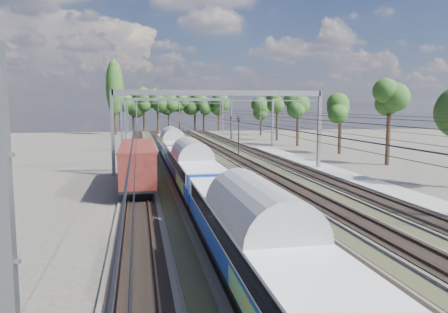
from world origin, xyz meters
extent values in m
plane|color=#47423A|center=(0.00, 0.00, 0.00)|extent=(220.00, 220.00, 0.00)
cube|color=#47423A|center=(-9.00, 45.00, 0.07)|extent=(3.00, 130.00, 0.15)
cube|color=black|center=(-9.00, 45.00, 0.17)|extent=(2.50, 130.00, 0.06)
cube|color=#473326|center=(-9.72, 45.00, 0.27)|extent=(0.08, 130.00, 0.14)
cube|color=#473326|center=(-8.28, 45.00, 0.27)|extent=(0.08, 130.00, 0.14)
cube|color=#47423A|center=(-4.50, 45.00, 0.07)|extent=(3.00, 130.00, 0.15)
cube|color=black|center=(-4.50, 45.00, 0.17)|extent=(2.50, 130.00, 0.06)
cube|color=#473326|center=(-5.22, 45.00, 0.27)|extent=(0.08, 130.00, 0.14)
cube|color=#473326|center=(-3.78, 45.00, 0.27)|extent=(0.08, 130.00, 0.14)
cube|color=#47423A|center=(0.00, 45.00, 0.07)|extent=(3.00, 130.00, 0.15)
cube|color=black|center=(0.00, 45.00, 0.17)|extent=(2.50, 130.00, 0.06)
cube|color=#473326|center=(-0.72, 45.00, 0.27)|extent=(0.08, 130.00, 0.14)
cube|color=#473326|center=(0.72, 45.00, 0.27)|extent=(0.08, 130.00, 0.14)
cube|color=#47423A|center=(4.50, 45.00, 0.07)|extent=(3.00, 130.00, 0.15)
cube|color=black|center=(4.50, 45.00, 0.17)|extent=(2.50, 130.00, 0.06)
cube|color=#473326|center=(3.78, 45.00, 0.27)|extent=(0.08, 130.00, 0.14)
cube|color=#473326|center=(5.22, 45.00, 0.27)|extent=(0.08, 130.00, 0.14)
cube|color=#47423A|center=(9.00, 45.00, 0.07)|extent=(3.00, 130.00, 0.15)
cube|color=black|center=(9.00, 45.00, 0.17)|extent=(2.50, 130.00, 0.06)
cube|color=#473326|center=(8.28, 45.00, 0.27)|extent=(0.08, 130.00, 0.14)
cube|color=#473326|center=(9.72, 45.00, 0.27)|extent=(0.08, 130.00, 0.14)
cube|color=#31301F|center=(-6.75, 45.00, 0.03)|extent=(1.10, 130.00, 0.05)
cube|color=#31301F|center=(-2.25, 45.00, 0.03)|extent=(1.10, 130.00, 0.05)
cube|color=#31301F|center=(2.25, 45.00, 0.03)|extent=(1.10, 130.00, 0.05)
cube|color=#31301F|center=(6.75, 45.00, 0.03)|extent=(1.10, 130.00, 0.05)
cube|color=gray|center=(12.00, 20.00, 0.15)|extent=(3.00, 70.00, 0.30)
cube|color=slate|center=(-11.50, 30.00, 4.50)|extent=(0.35, 0.35, 9.00)
cube|color=slate|center=(11.50, 30.00, 4.50)|extent=(0.35, 0.35, 9.00)
cube|color=slate|center=(0.00, 30.00, 8.70)|extent=(23.00, 0.35, 0.60)
cube|color=slate|center=(-11.50, 78.00, 4.50)|extent=(0.35, 0.35, 9.00)
cube|color=slate|center=(11.50, 78.00, 4.50)|extent=(0.35, 0.35, 9.00)
cube|color=slate|center=(0.00, 78.00, 8.70)|extent=(23.00, 0.35, 0.60)
cube|color=slate|center=(-11.50, -8.00, 4.25)|extent=(0.35, 0.35, 8.50)
cube|color=slate|center=(-11.50, 55.00, 4.25)|extent=(0.35, 0.35, 8.50)
cube|color=slate|center=(-11.50, 100.00, 4.25)|extent=(0.35, 0.35, 8.50)
cube|color=slate|center=(13.80, 55.00, 4.25)|extent=(0.35, 0.35, 8.50)
cube|color=slate|center=(13.80, 100.00, 4.25)|extent=(0.35, 0.35, 8.50)
cylinder|color=black|center=(-9.00, 45.00, 5.50)|extent=(0.03, 130.00, 0.03)
cylinder|color=black|center=(-9.00, 45.00, 6.60)|extent=(0.03, 130.00, 0.03)
cylinder|color=black|center=(-4.50, 45.00, 5.50)|extent=(0.03, 130.00, 0.03)
cylinder|color=black|center=(-4.50, 45.00, 6.60)|extent=(0.03, 130.00, 0.03)
cylinder|color=black|center=(0.00, 45.00, 5.50)|extent=(0.03, 130.00, 0.03)
cylinder|color=black|center=(0.00, 45.00, 6.60)|extent=(0.03, 130.00, 0.03)
cylinder|color=black|center=(4.50, 45.00, 5.50)|extent=(0.03, 130.00, 0.03)
cylinder|color=black|center=(4.50, 45.00, 6.60)|extent=(0.03, 130.00, 0.03)
cylinder|color=black|center=(9.00, 45.00, 5.50)|extent=(0.03, 130.00, 0.03)
cylinder|color=black|center=(9.00, 45.00, 6.60)|extent=(0.03, 130.00, 0.03)
cylinder|color=black|center=(-13.84, 113.05, 3.34)|extent=(0.56, 0.56, 6.68)
sphere|color=#1A3C15|center=(-13.84, 113.05, 8.69)|extent=(5.32, 5.32, 5.32)
cylinder|color=black|center=(-10.22, 111.24, 3.10)|extent=(0.56, 0.56, 6.20)
sphere|color=#1A3C15|center=(-10.22, 111.24, 8.07)|extent=(3.88, 3.88, 3.88)
cylinder|color=black|center=(-6.19, 110.29, 3.62)|extent=(0.56, 0.56, 7.25)
sphere|color=#1A3C15|center=(-6.19, 110.29, 9.42)|extent=(4.78, 4.78, 4.78)
cylinder|color=black|center=(-3.71, 110.82, 3.37)|extent=(0.56, 0.56, 6.74)
sphere|color=#1A3C15|center=(-3.71, 110.82, 8.76)|extent=(5.33, 5.33, 5.33)
cylinder|color=black|center=(0.01, 112.89, 2.96)|extent=(0.56, 0.56, 5.92)
sphere|color=#1A3C15|center=(0.01, 112.89, 7.69)|extent=(5.38, 5.38, 5.38)
cylinder|color=black|center=(3.98, 113.70, 3.14)|extent=(0.56, 0.56, 6.27)
sphere|color=#1A3C15|center=(3.98, 113.70, 8.15)|extent=(4.43, 4.43, 4.43)
cylinder|color=black|center=(8.29, 111.77, 3.29)|extent=(0.56, 0.56, 6.58)
sphere|color=#1A3C15|center=(8.29, 111.77, 8.55)|extent=(4.94, 4.94, 4.94)
cylinder|color=black|center=(10.86, 113.02, 3.52)|extent=(0.56, 0.56, 7.03)
sphere|color=#1A3C15|center=(10.86, 113.02, 9.14)|extent=(5.12, 5.12, 5.12)
cylinder|color=black|center=(14.95, 112.28, 2.87)|extent=(0.56, 0.56, 5.75)
sphere|color=#1A3C15|center=(14.95, 112.28, 7.47)|extent=(3.99, 3.99, 3.99)
cylinder|color=black|center=(21.25, 30.69, 3.06)|extent=(0.56, 0.56, 6.11)
sphere|color=#1A3C15|center=(21.25, 30.69, 7.94)|extent=(4.16, 4.16, 4.16)
cylinder|color=black|center=(21.11, 47.18, 2.91)|extent=(0.56, 0.56, 5.81)
sphere|color=#1A3C15|center=(21.11, 47.18, 7.56)|extent=(4.75, 4.75, 4.75)
cylinder|color=black|center=(20.56, 60.05, 2.67)|extent=(0.56, 0.56, 5.33)
sphere|color=#1A3C15|center=(20.56, 60.05, 6.93)|extent=(4.44, 4.44, 4.44)
cylinder|color=black|center=(19.70, 73.76, 2.97)|extent=(0.56, 0.56, 5.93)
sphere|color=#1A3C15|center=(19.70, 73.76, 7.71)|extent=(3.61, 3.61, 3.61)
cylinder|color=black|center=(20.69, 87.13, 2.81)|extent=(0.56, 0.56, 5.62)
sphere|color=#1A3C15|center=(20.69, 87.13, 7.31)|extent=(3.80, 3.80, 3.80)
cylinder|color=black|center=(-14.50, 98.00, 8.00)|extent=(0.70, 0.70, 16.00)
ellipsoid|color=#234C19|center=(-14.50, 98.00, 12.00)|extent=(4.40, 4.40, 14.08)
cube|color=black|center=(-4.50, 5.80, 0.56)|extent=(2.04, 3.05, 0.81)
cube|color=navy|center=(-4.50, -1.33, 2.09)|extent=(2.85, 20.36, 1.93)
cube|color=silver|center=(-4.50, -1.33, 2.60)|extent=(2.93, 19.54, 0.97)
cube|color=black|center=(-3.02, -1.33, 2.60)|extent=(0.04, 17.31, 0.71)
cube|color=#DBB70B|center=(-4.50, -5.81, 1.58)|extent=(2.95, 5.70, 0.71)
cylinder|color=#939598|center=(-4.50, -1.33, 3.05)|extent=(2.89, 20.36, 2.89)
cube|color=black|center=(-4.50, 12.50, 0.56)|extent=(2.04, 3.05, 0.81)
cube|color=black|center=(-4.50, 26.76, 0.56)|extent=(2.04, 3.05, 0.81)
cube|color=navy|center=(-4.50, 19.63, 2.09)|extent=(2.85, 20.36, 1.93)
cube|color=silver|center=(-4.50, 19.63, 2.60)|extent=(2.93, 19.54, 0.97)
cube|color=black|center=(-3.02, 19.63, 2.60)|extent=(0.04, 17.31, 0.71)
cube|color=#DBB70B|center=(-4.50, 15.15, 1.58)|extent=(2.95, 5.70, 0.71)
cylinder|color=#939598|center=(-4.50, 19.63, 3.05)|extent=(2.89, 20.36, 2.89)
cube|color=black|center=(-4.50, 33.46, 0.56)|extent=(2.04, 3.05, 0.81)
cube|color=black|center=(-4.50, 47.71, 0.56)|extent=(2.04, 3.05, 0.81)
cube|color=navy|center=(-4.50, 40.59, 2.09)|extent=(2.85, 20.36, 1.93)
cube|color=silver|center=(-4.50, 40.59, 2.60)|extent=(2.93, 19.54, 0.97)
cube|color=black|center=(-3.02, 40.59, 2.60)|extent=(0.04, 17.31, 0.71)
cube|color=#DBB70B|center=(-4.50, 36.11, 1.58)|extent=(2.95, 5.70, 0.71)
cylinder|color=#939598|center=(-4.50, 40.59, 3.05)|extent=(2.89, 20.36, 2.89)
cube|color=black|center=(-9.00, 17.29, 0.52)|extent=(2.07, 2.68, 0.72)
cube|color=black|center=(-9.00, 27.41, 0.52)|extent=(2.07, 2.68, 0.72)
cube|color=black|center=(-9.00, 22.35, 0.98)|extent=(2.79, 14.46, 0.21)
cube|color=#481413|center=(-9.00, 22.35, 2.43)|extent=(2.79, 14.46, 2.68)
cube|color=#481413|center=(-9.00, 22.35, 3.82)|extent=(2.99, 14.46, 0.12)
imported|color=black|center=(2.31, 94.24, 0.91)|extent=(0.63, 0.77, 1.81)
cylinder|color=black|center=(5.41, 44.63, 2.57)|extent=(0.14, 0.14, 5.14)
cube|color=black|center=(5.41, 44.63, 5.50)|extent=(0.37, 0.24, 0.72)
sphere|color=red|center=(5.41, 44.50, 5.70)|extent=(0.16, 0.16, 0.16)
sphere|color=#0C9919|center=(5.41, 44.50, 5.34)|extent=(0.16, 0.16, 0.16)
cylinder|color=black|center=(11.27, 77.48, 2.21)|extent=(0.12, 0.12, 4.42)
cube|color=black|center=(11.27, 77.48, 4.73)|extent=(0.36, 0.29, 0.62)
sphere|color=red|center=(11.27, 77.36, 4.91)|extent=(0.14, 0.14, 0.14)
sphere|color=#0C9919|center=(11.27, 77.36, 4.60)|extent=(0.14, 0.14, 0.14)
camera|label=1|loc=(-8.89, -16.94, 7.30)|focal=35.00mm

